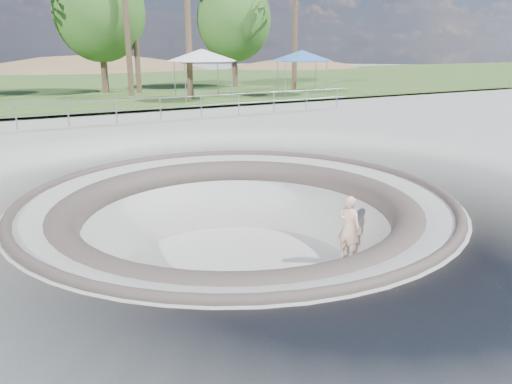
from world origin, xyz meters
The scene contains 11 objects.
ground centered at (0.00, 0.00, 0.00)m, with size 180.00×180.00×0.00m, color #AFB0AA.
skate_bowl centered at (0.00, 0.00, -1.83)m, with size 14.00×14.00×4.10m.
grass_strip centered at (0.00, 34.00, 0.22)m, with size 180.00×36.00×0.12m.
distant_hills centered at (3.78, 57.17, -7.02)m, with size 103.20×45.00×28.60m.
safety_railing centered at (0.00, 12.00, 0.69)m, with size 25.00×0.06×1.03m.
skateboard centered at (2.70, -0.92, -1.83)m, with size 0.87×0.27×0.09m.
skater centered at (2.70, -0.92, -0.96)m, with size 0.62×0.41×1.71m, color #E7AF95.
canopy_white centered at (6.64, 18.15, 2.88)m, with size 5.84×5.84×2.97m.
canopy_blue centered at (13.57, 18.00, 2.79)m, with size 5.33×5.33×2.86m.
bushy_tree_mid centered at (2.50, 25.78, 5.59)m, with size 6.06×5.51×8.74m.
bushy_tree_right centered at (12.43, 25.69, 5.27)m, with size 5.70×5.18×8.22m.
Camera 1 is at (-4.98, -10.23, 3.51)m, focal length 35.00 mm.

